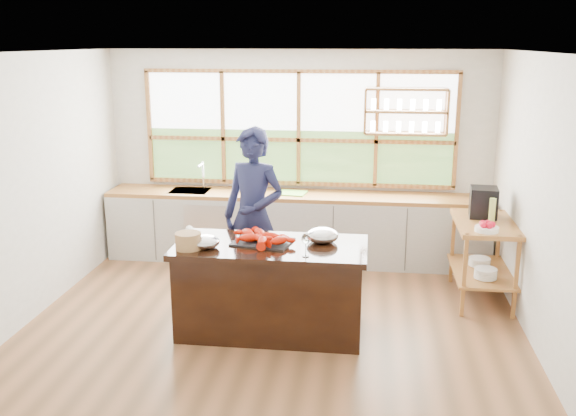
% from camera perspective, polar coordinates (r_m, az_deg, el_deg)
% --- Properties ---
extents(ground_plane, '(5.00, 5.00, 0.00)m').
position_cam_1_polar(ground_plane, '(6.70, -1.23, -10.09)').
color(ground_plane, '#925D38').
extents(room_shell, '(5.02, 4.52, 2.71)m').
position_cam_1_polar(room_shell, '(6.67, -0.46, 5.59)').
color(room_shell, silver).
rests_on(room_shell, ground_plane).
extents(back_counter, '(4.90, 0.63, 0.90)m').
position_cam_1_polar(back_counter, '(8.34, 0.58, -1.68)').
color(back_counter, beige).
rests_on(back_counter, ground_plane).
extents(right_shelf_unit, '(0.62, 1.10, 0.90)m').
position_cam_1_polar(right_shelf_unit, '(7.36, 16.97, -3.39)').
color(right_shelf_unit, '#A05B2C').
rests_on(right_shelf_unit, ground_plane).
extents(island, '(1.85, 0.90, 0.90)m').
position_cam_1_polar(island, '(6.33, -1.52, -7.11)').
color(island, black).
rests_on(island, ground_plane).
extents(cook, '(0.82, 0.67, 1.93)m').
position_cam_1_polar(cook, '(6.92, -3.07, -0.77)').
color(cook, '#181C3D').
rests_on(cook, ground_plane).
extents(potted_plant, '(0.17, 0.12, 0.30)m').
position_cam_1_polar(potted_plant, '(8.36, -4.12, 2.53)').
color(potted_plant, slate).
rests_on(potted_plant, back_counter).
extents(cutting_board, '(0.44, 0.36, 0.01)m').
position_cam_1_polar(cutting_board, '(8.23, 0.19, 1.36)').
color(cutting_board, '#76CC43').
rests_on(cutting_board, back_counter).
extents(espresso_machine, '(0.32, 0.34, 0.33)m').
position_cam_1_polar(espresso_machine, '(7.43, 16.98, 0.49)').
color(espresso_machine, black).
rests_on(espresso_machine, right_shelf_unit).
extents(wine_bottle, '(0.07, 0.07, 0.28)m').
position_cam_1_polar(wine_bottle, '(7.19, 17.69, -0.25)').
color(wine_bottle, '#BAC95C').
rests_on(wine_bottle, right_shelf_unit).
extents(fruit_bowl, '(0.24, 0.24, 0.11)m').
position_cam_1_polar(fruit_bowl, '(6.90, 17.26, -1.66)').
color(fruit_bowl, white).
rests_on(fruit_bowl, right_shelf_unit).
extents(slate_board, '(0.61, 0.49, 0.02)m').
position_cam_1_polar(slate_board, '(6.24, -2.27, -3.02)').
color(slate_board, black).
rests_on(slate_board, island).
extents(lobster_pile, '(0.55, 0.48, 0.08)m').
position_cam_1_polar(lobster_pile, '(6.22, -2.37, -2.62)').
color(lobster_pile, red).
rests_on(lobster_pile, slate_board).
extents(mixing_bowl_left, '(0.27, 0.27, 0.13)m').
position_cam_1_polar(mixing_bowl_left, '(6.12, -7.35, -3.01)').
color(mixing_bowl_left, silver).
rests_on(mixing_bowl_left, island).
extents(mixing_bowl_right, '(0.31, 0.31, 0.15)m').
position_cam_1_polar(mixing_bowl_right, '(6.25, 3.08, -2.45)').
color(mixing_bowl_right, silver).
rests_on(mixing_bowl_right, island).
extents(wine_glass, '(0.08, 0.08, 0.22)m').
position_cam_1_polar(wine_glass, '(5.80, 1.60, -2.81)').
color(wine_glass, white).
rests_on(wine_glass, island).
extents(wicker_basket, '(0.25, 0.25, 0.16)m').
position_cam_1_polar(wicker_basket, '(6.10, -8.86, -2.91)').
color(wicker_basket, '#9D7943').
rests_on(wicker_basket, island).
extents(parchment_roll, '(0.19, 0.31, 0.08)m').
position_cam_1_polar(parchment_roll, '(6.47, -8.60, -2.24)').
color(parchment_roll, silver).
rests_on(parchment_roll, island).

